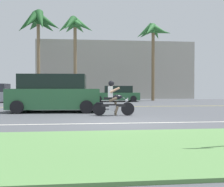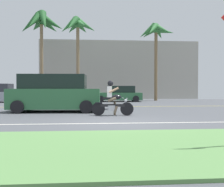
{
  "view_description": "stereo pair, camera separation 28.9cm",
  "coord_description": "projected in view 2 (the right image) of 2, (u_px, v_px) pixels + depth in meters",
  "views": [
    {
      "loc": [
        -1.18,
        -9.07,
        1.22
      ],
      "look_at": [
        0.15,
        3.83,
        0.95
      ],
      "focal_mm": 40.35,
      "sensor_mm": 36.0,
      "label": 1
    },
    {
      "loc": [
        -0.89,
        -9.09,
        1.22
      ],
      "look_at": [
        0.15,
        3.83,
        0.95
      ],
      "focal_mm": 40.35,
      "sensor_mm": 36.0,
      "label": 2
    }
  ],
  "objects": [
    {
      "name": "suv_nearby",
      "position": [
        55.0,
        94.0,
        13.13
      ],
      "size": [
        4.85,
        2.33,
        1.93
      ],
      "color": "#2D663D",
      "rests_on": "ground"
    },
    {
      "name": "palm_tree_0",
      "position": [
        41.0,
        26.0,
        24.73
      ],
      "size": [
        4.66,
        4.44,
        8.79
      ],
      "color": "#846B4C",
      "rests_on": "ground"
    },
    {
      "name": "lane_line_far",
      "position": [
        105.0,
        107.0,
        16.7
      ],
      "size": [
        50.4,
        0.12,
        0.01
      ],
      "primitive_type": "cube",
      "color": "yellow",
      "rests_on": "ground"
    },
    {
      "name": "palm_tree_1",
      "position": [
        156.0,
        35.0,
        24.75
      ],
      "size": [
        3.66,
        3.4,
        7.68
      ],
      "color": "brown",
      "rests_on": "ground"
    },
    {
      "name": "parked_car_2",
      "position": [
        119.0,
        94.0,
        23.16
      ],
      "size": [
        4.38,
        2.08,
        1.44
      ],
      "color": "#2D663D",
      "rests_on": "ground"
    },
    {
      "name": "palm_tree_2",
      "position": [
        78.0,
        30.0,
        23.96
      ],
      "size": [
        3.63,
        3.6,
        8.05
      ],
      "color": "#846B4C",
      "rests_on": "ground"
    },
    {
      "name": "ground",
      "position": [
        110.0,
        114.0,
        12.15
      ],
      "size": [
        56.0,
        30.0,
        0.04
      ],
      "primitive_type": "cube",
      "color": "#4C4F54"
    },
    {
      "name": "grass_median",
      "position": [
        136.0,
        147.0,
        5.07
      ],
      "size": [
        56.0,
        3.8,
        0.06
      ],
      "primitive_type": "cube",
      "color": "#5B8C4C",
      "rests_on": "ground"
    },
    {
      "name": "parked_car_1",
      "position": [
        56.0,
        94.0,
        20.24
      ],
      "size": [
        3.83,
        1.89,
        1.64
      ],
      "color": "#8C939E",
      "rests_on": "ground"
    },
    {
      "name": "building_far",
      "position": [
        119.0,
        71.0,
        30.2
      ],
      "size": [
        18.0,
        4.0,
        6.6
      ],
      "primitive_type": "cube",
      "color": "#A8A399",
      "rests_on": "ground"
    },
    {
      "name": "parked_car_0",
      "position": [
        0.0,
        94.0,
        21.78
      ],
      "size": [
        3.85,
        2.02,
        1.62
      ],
      "color": "#8C939E",
      "rests_on": "ground"
    },
    {
      "name": "lane_line_near",
      "position": [
        118.0,
        123.0,
        8.76
      ],
      "size": [
        50.4,
        0.12,
        0.01
      ],
      "primitive_type": "cube",
      "color": "silver",
      "rests_on": "ground"
    },
    {
      "name": "motorcyclist",
      "position": [
        112.0,
        101.0,
        11.27
      ],
      "size": [
        1.88,
        0.61,
        1.57
      ],
      "color": "black",
      "rests_on": "ground"
    }
  ]
}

